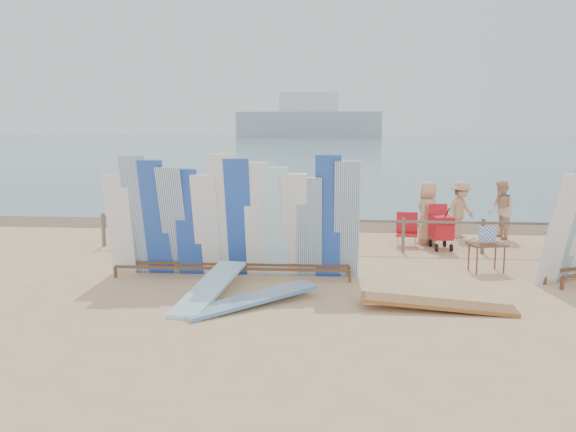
# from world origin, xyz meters

# --- Properties ---
(ground) EXTENTS (160.00, 160.00, 0.00)m
(ground) POSITION_xyz_m (0.00, 0.00, 0.00)
(ground) COLOR #DDB17F
(ground) RESTS_ON ground
(ocean) EXTENTS (320.00, 240.00, 0.02)m
(ocean) POSITION_xyz_m (0.00, 128.00, 0.00)
(ocean) COLOR slate
(ocean) RESTS_ON ground
(wet_sand_strip) EXTENTS (40.00, 2.60, 0.01)m
(wet_sand_strip) POSITION_xyz_m (0.00, 7.20, 0.00)
(wet_sand_strip) COLOR brown
(wet_sand_strip) RESTS_ON ground
(distant_ship) EXTENTS (45.00, 8.00, 14.00)m
(distant_ship) POSITION_xyz_m (-12.00, 180.00, 5.31)
(distant_ship) COLOR #999EA3
(distant_ship) RESTS_ON ocean
(fence) EXTENTS (12.08, 0.08, 0.90)m
(fence) POSITION_xyz_m (0.00, 3.00, 0.63)
(fence) COLOR #6A5D50
(fence) RESTS_ON ground
(main_surfboard_rack) EXTENTS (5.42, 0.90, 2.67)m
(main_surfboard_rack) POSITION_xyz_m (-1.87, -0.07, 1.20)
(main_surfboard_rack) COLOR brown
(main_surfboard_rack) RESTS_ON ground
(vendor_table) EXTENTS (0.89, 0.73, 1.03)m
(vendor_table) POSITION_xyz_m (3.66, 0.99, 0.34)
(vendor_table) COLOR brown
(vendor_table) RESTS_ON ground
(flat_board_e) EXTENTS (2.38, 2.22, 0.23)m
(flat_board_e) POSITION_xyz_m (-1.15, -2.11, 0.00)
(flat_board_e) COLOR silver
(flat_board_e) RESTS_ON ground
(flat_board_c) EXTENTS (2.72, 0.68, 0.22)m
(flat_board_c) POSITION_xyz_m (2.17, -2.06, 0.00)
(flat_board_c) COLOR #915E27
(flat_board_c) RESTS_ON ground
(flat_board_a) EXTENTS (0.95, 2.74, 0.43)m
(flat_board_a) POSITION_xyz_m (-2.00, -1.72, 0.00)
(flat_board_a) COLOR #97DAF1
(flat_board_a) RESTS_ON ground
(beach_chair_left) EXTENTS (0.85, 0.86, 0.98)m
(beach_chair_left) POSITION_xyz_m (-0.18, 3.60, 0.28)
(beach_chair_left) COLOR red
(beach_chair_left) RESTS_ON ground
(beach_chair_right) EXTENTS (0.62, 0.64, 0.91)m
(beach_chair_right) POSITION_xyz_m (2.17, 3.80, 0.26)
(beach_chair_right) COLOR red
(beach_chair_right) RESTS_ON ground
(stroller) EXTENTS (0.68, 0.91, 1.16)m
(stroller) POSITION_xyz_m (3.03, 3.52, 0.47)
(stroller) COLOR red
(stroller) RESTS_ON ground
(beachgoer_9) EXTENTS (1.08, 1.05, 1.65)m
(beachgoer_9) POSITION_xyz_m (3.84, 5.30, 0.83)
(beachgoer_9) COLOR tan
(beachgoer_9) RESTS_ON ground
(beachgoer_11) EXTENTS (1.30, 1.69, 1.78)m
(beachgoer_11) POSITION_xyz_m (-4.97, 6.59, 0.89)
(beachgoer_11) COLOR beige
(beachgoer_11) RESTS_ON ground
(beachgoer_6) EXTENTS (0.78, 0.93, 1.73)m
(beachgoer_6) POSITION_xyz_m (2.77, 4.23, 0.87)
(beachgoer_6) COLOR tan
(beachgoer_6) RESTS_ON ground
(beachgoer_1) EXTENTS (0.59, 0.74, 1.78)m
(beachgoer_1) POSITION_xyz_m (-5.14, 5.19, 0.89)
(beachgoer_1) COLOR #8C6042
(beachgoer_1) RESTS_ON ground
(beachgoer_0) EXTENTS (0.92, 0.69, 1.70)m
(beachgoer_0) POSITION_xyz_m (-4.35, 3.88, 0.85)
(beachgoer_0) COLOR tan
(beachgoer_0) RESTS_ON ground
(beachgoer_2) EXTENTS (1.01, 0.70, 1.90)m
(beachgoer_2) POSITION_xyz_m (-3.33, 3.60, 0.95)
(beachgoer_2) COLOR beige
(beachgoer_2) RESTS_ON ground
(beachgoer_extra_1) EXTENTS (0.83, 1.03, 1.63)m
(beachgoer_extra_1) POSITION_xyz_m (-5.14, 5.78, 0.81)
(beachgoer_extra_1) COLOR #8C6042
(beachgoer_extra_1) RESTS_ON ground
(beachgoer_8) EXTENTS (0.51, 0.87, 1.70)m
(beachgoer_8) POSITION_xyz_m (4.96, 5.20, 0.85)
(beachgoer_8) COLOR beige
(beachgoer_8) RESTS_ON ground
(beachgoer_7) EXTENTS (0.64, 0.62, 1.58)m
(beachgoer_7) POSITION_xyz_m (2.83, 5.15, 0.79)
(beachgoer_7) COLOR #8C6042
(beachgoer_7) RESTS_ON ground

